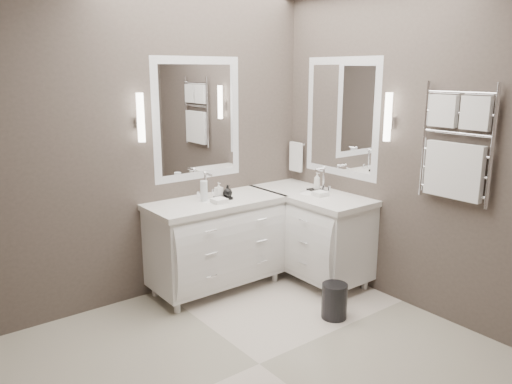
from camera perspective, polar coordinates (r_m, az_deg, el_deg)
floor at (r=3.65m, az=0.37°, el=-19.11°), size 3.20×3.00×0.01m
wall_back at (r=4.40m, az=-11.76°, el=5.25°), size 3.20×0.01×2.70m
wall_front at (r=2.19m, az=25.45°, el=-4.27°), size 3.20×0.01×2.70m
wall_right at (r=4.30m, az=17.61°, el=4.69°), size 0.01×3.00×2.70m
vanity_back at (r=4.58m, az=-4.61°, el=-5.32°), size 1.24×0.59×0.97m
vanity_right at (r=4.86m, az=6.23°, el=-4.25°), size 0.59×1.24×0.97m
mirror_back at (r=4.58m, az=-6.68°, el=8.28°), size 0.90×0.02×1.10m
mirror_right at (r=4.76m, az=9.72°, el=8.38°), size 0.02×0.90×1.10m
sconce_back at (r=4.25m, az=-13.03°, el=8.18°), size 0.06×0.06×0.40m
sconce_right at (r=4.33m, az=14.84°, el=8.18°), size 0.06×0.06×0.40m
towel_bar_corner at (r=5.17m, az=4.59°, el=4.10°), size 0.03×0.22×0.30m
towel_ladder at (r=4.03m, az=21.85°, el=4.40°), size 0.06×0.58×0.90m
waste_bin at (r=4.22m, az=8.95°, el=-12.19°), size 0.22×0.22×0.29m
amenity_tray_back at (r=4.49m, az=-3.79°, el=-0.68°), size 0.17×0.14×0.02m
amenity_tray_right at (r=4.77m, az=6.95°, el=0.12°), size 0.16×0.19×0.03m
water_bottle at (r=4.42m, az=-5.97°, el=0.11°), size 0.07×0.07×0.18m
soap_bottle_a at (r=4.48m, az=-4.27°, el=0.26°), size 0.06×0.06×0.13m
soap_bottle_b at (r=4.47m, az=-3.27°, el=0.12°), size 0.11×0.11×0.11m
soap_bottle_c at (r=4.75m, az=6.98°, el=1.24°), size 0.07×0.07×0.17m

